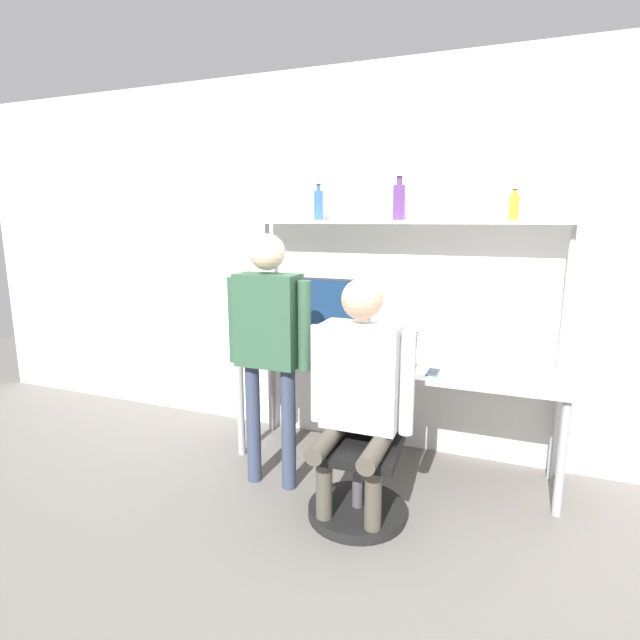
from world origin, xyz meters
TOP-DOWN VIEW (x-y plane):
  - ground_plane at (0.00, 0.00)m, footprint 12.00×12.00m
  - wall_back at (0.00, 0.67)m, footprint 8.00×0.06m
  - desk at (0.00, 0.33)m, footprint 2.18×0.62m
  - shelf_unit at (0.00, 0.51)m, footprint 2.07×0.24m
  - monitor at (-0.54, 0.52)m, footprint 0.58×0.16m
  - laptop at (0.02, 0.22)m, footprint 0.29×0.23m
  - cell_phone at (0.28, 0.19)m, footprint 0.07×0.15m
  - office_chair at (-0.03, -0.30)m, footprint 0.56×0.56m
  - person_seated at (-0.03, -0.35)m, footprint 0.59×0.47m
  - person_standing at (-0.64, -0.21)m, footprint 0.55×0.21m
  - bottle_amber at (0.67, 0.51)m, footprint 0.06×0.06m
  - bottle_purple at (-0.04, 0.51)m, footprint 0.08×0.08m
  - bottle_blue at (-0.61, 0.51)m, footprint 0.07×0.07m

SIDE VIEW (x-z plane):
  - ground_plane at x=0.00m, z-range 0.00..0.00m
  - office_chair at x=-0.03m, z-range -0.18..0.71m
  - desk at x=0.00m, z-range 0.30..1.03m
  - cell_phone at x=0.28m, z-range 0.73..0.74m
  - laptop at x=0.02m, z-range 0.68..0.91m
  - person_seated at x=-0.03m, z-range 0.12..1.48m
  - person_standing at x=-0.64m, z-range 0.21..1.79m
  - monitor at x=-0.54m, z-range 0.77..1.29m
  - wall_back at x=0.00m, z-range 0.00..2.70m
  - shelf_unit at x=0.00m, z-range 0.61..2.26m
  - bottle_amber at x=0.67m, z-range 1.64..1.83m
  - bottle_blue at x=-0.61m, z-range 1.64..1.89m
  - bottle_purple at x=-0.04m, z-range 1.64..1.92m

